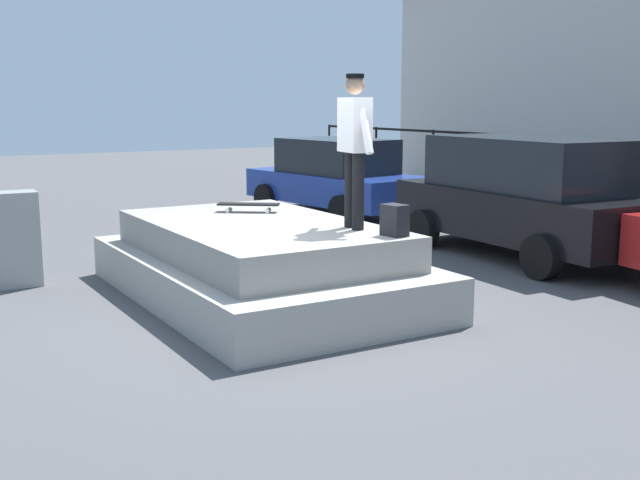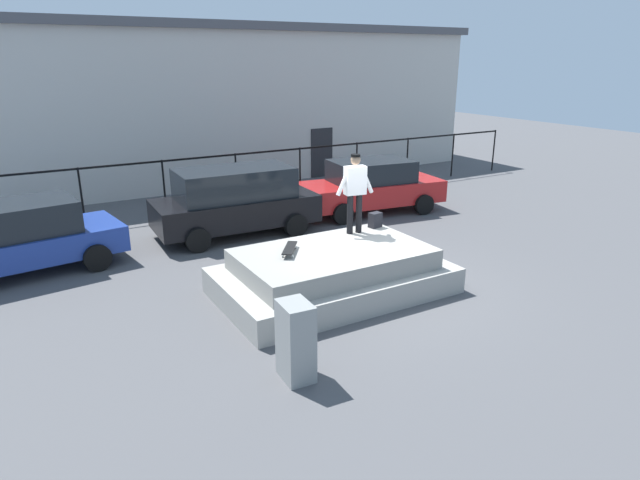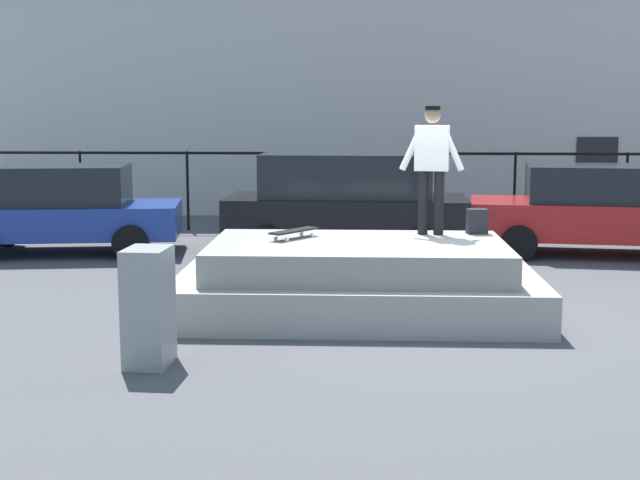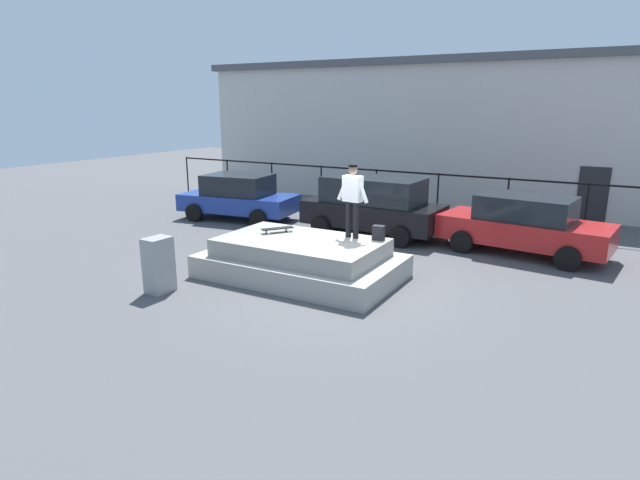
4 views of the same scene
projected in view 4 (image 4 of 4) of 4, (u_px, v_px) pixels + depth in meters
ground_plane at (333, 285)px, 12.39m from camera, size 60.00×60.00×0.00m
concrete_ledge at (301, 260)px, 12.90m from camera, size 4.77×2.86×0.96m
skateboarder at (353, 195)px, 12.66m from camera, size 0.91×0.31×1.79m
skateboard at (277, 229)px, 13.40m from camera, size 0.65×0.79×0.12m
backpack at (379, 233)px, 12.65m from camera, size 0.30×0.23×0.35m
car_blue_sedan_near at (239, 197)px, 19.30m from camera, size 4.45×2.51×1.65m
car_black_hatchback_mid at (373, 205)px, 16.92m from camera, size 4.53×2.27×1.88m
car_red_sedan_far at (524, 224)px, 14.80m from camera, size 4.76×2.51×1.67m
utility_box at (159, 265)px, 11.80m from camera, size 0.47×0.62×1.27m
fence_row at (438, 187)px, 18.75m from camera, size 24.06×0.06×1.76m
warehouse_building at (485, 130)px, 23.93m from camera, size 24.70×8.42×5.99m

